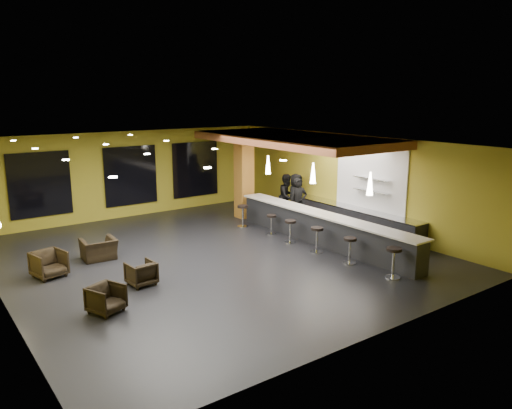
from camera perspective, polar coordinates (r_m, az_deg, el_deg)
floor at (r=15.75m, az=-4.85°, el=-6.05°), size 12.00×13.00×0.10m
ceiling at (r=15.00m, az=-5.11°, el=7.10°), size 12.00×13.00×0.10m
wall_back at (r=21.07m, az=-14.24°, el=3.39°), size 12.00×0.10×3.50m
wall_front at (r=10.40m, az=14.11°, el=-5.79°), size 12.00×0.10×3.50m
wall_right at (r=19.04m, az=10.82°, el=2.61°), size 0.10×13.00×3.50m
wood_soffit at (r=18.15m, az=4.22°, el=7.45°), size 3.60×8.00×0.28m
window_left at (r=19.97m, az=-23.45°, el=2.10°), size 2.20×0.06×2.40m
window_center at (r=20.98m, az=-14.12°, el=3.22°), size 2.20×0.06×2.40m
window_right at (r=22.25m, az=-6.94°, el=4.02°), size 2.20×0.06×2.40m
tile_backsplash at (r=18.27m, az=12.94°, el=2.90°), size 0.06×3.20×2.40m
bar_counter at (r=16.95m, az=7.52°, el=-2.82°), size 0.60×8.00×1.00m
bar_top at (r=16.82m, az=7.57°, el=-1.09°), size 0.78×8.10×0.05m
prep_counter at (r=18.69m, az=10.93°, el=-1.72°), size 0.70×6.00×0.86m
prep_top at (r=18.59m, az=10.98°, el=-0.36°), size 0.72×6.00×0.03m
wall_shelf_lower at (r=18.11m, az=13.06°, el=1.52°), size 0.30×1.50×0.03m
wall_shelf_upper at (r=18.03m, az=13.13°, el=2.93°), size 0.30×1.50×0.03m
column at (r=20.19m, az=-1.38°, el=3.39°), size 0.60×0.60×3.50m
pendant_0 at (r=15.20m, az=12.90°, el=2.34°), size 0.20×0.20×0.70m
pendant_1 at (r=16.92m, az=6.54°, el=3.59°), size 0.20×0.20×0.70m
pendant_2 at (r=18.82m, az=1.39°, el=4.56°), size 0.20×0.20×0.70m
staff_a at (r=19.01m, az=4.87°, el=0.25°), size 0.79×0.65×1.86m
staff_b at (r=20.27m, az=3.58°, el=0.97°), size 0.99×0.83×1.81m
staff_c at (r=20.18m, az=4.58°, el=0.95°), size 1.02×0.79×1.84m
armchair_a at (r=12.22m, az=-16.75°, el=-10.27°), size 0.93×0.94×0.65m
armchair_b at (r=13.65m, az=-12.99°, el=-7.65°), size 0.73×0.75×0.64m
armchair_c at (r=14.96m, az=-22.58°, el=-6.30°), size 0.96×0.98×0.74m
armchair_d at (r=16.01m, az=-17.52°, el=-4.89°), size 1.04×0.93×0.65m
bar_stool_0 at (r=14.20m, az=15.45°, el=-6.00°), size 0.44×0.44×0.86m
bar_stool_1 at (r=15.11m, az=10.67°, el=-4.80°), size 0.40×0.40×0.80m
bar_stool_2 at (r=15.99m, az=6.98°, el=-3.64°), size 0.42×0.42×0.82m
bar_stool_3 at (r=16.93m, az=3.94°, el=-2.74°), size 0.40×0.40×0.79m
bar_stool_4 at (r=17.95m, az=1.78°, el=-1.99°), size 0.36×0.36×0.72m
bar_stool_5 at (r=18.90m, az=-1.52°, el=-1.00°), size 0.43×0.43×0.84m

